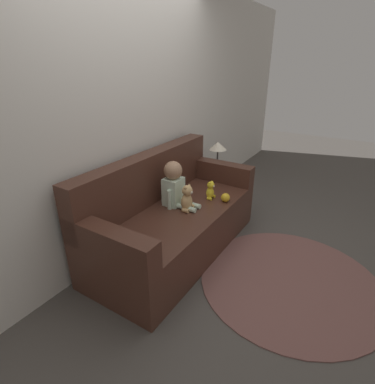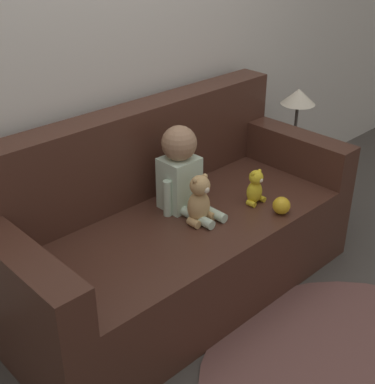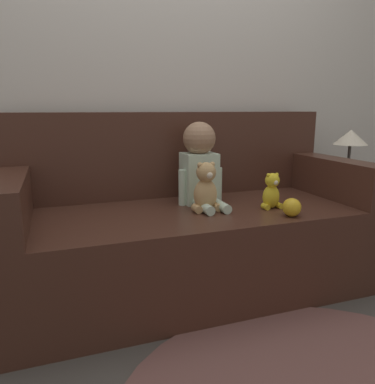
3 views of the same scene
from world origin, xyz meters
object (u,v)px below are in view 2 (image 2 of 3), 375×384
(person_baby, at_px, (181,171))
(plush_toy_side, at_px, (255,188))
(couch, at_px, (173,233))
(toy_ball, at_px, (281,206))
(teddy_bear_brown, at_px, (199,200))
(side_table, at_px, (296,119))

(person_baby, distance_m, plush_toy_side, 0.41)
(couch, bearing_deg, plush_toy_side, -30.39)
(plush_toy_side, xyz_separation_m, toy_ball, (0.01, -0.17, -0.04))
(plush_toy_side, relative_size, toy_ball, 2.08)
(person_baby, height_order, teddy_bear_brown, person_baby)
(teddy_bear_brown, relative_size, toy_ball, 2.80)
(couch, bearing_deg, teddy_bear_brown, -76.27)
(toy_ball, xyz_separation_m, side_table, (0.78, 0.49, 0.14))
(person_baby, xyz_separation_m, toy_ball, (0.33, -0.40, -0.17))
(person_baby, bearing_deg, plush_toy_side, -36.75)
(couch, xyz_separation_m, side_table, (1.18, 0.09, 0.31))
(couch, height_order, plush_toy_side, couch)
(couch, distance_m, toy_ball, 0.59)
(couch, bearing_deg, toy_ball, -44.79)
(teddy_bear_brown, bearing_deg, side_table, 12.51)
(person_baby, relative_size, plush_toy_side, 2.36)
(couch, distance_m, side_table, 1.22)
(couch, relative_size, plush_toy_side, 10.14)
(teddy_bear_brown, xyz_separation_m, side_table, (1.14, 0.25, 0.06))
(toy_ball, bearing_deg, plush_toy_side, 93.94)
(couch, relative_size, teddy_bear_brown, 7.55)
(person_baby, distance_m, side_table, 1.11)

